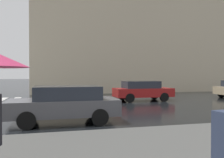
# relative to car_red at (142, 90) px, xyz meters

# --- Properties ---
(car_red) EXTENTS (1.85, 4.10, 1.41)m
(car_red) POSITION_rel_car_red_xyz_m (0.00, 0.00, 0.00)
(car_red) COLOR maroon
(car_red) RESTS_ON ground_plane
(car_dark_grey) EXTENTS (1.85, 4.10, 1.41)m
(car_dark_grey) POSITION_rel_car_red_xyz_m (-6.50, 5.74, 0.00)
(car_dark_grey) COLOR #4C4C51
(car_dark_grey) RESTS_ON ground_plane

